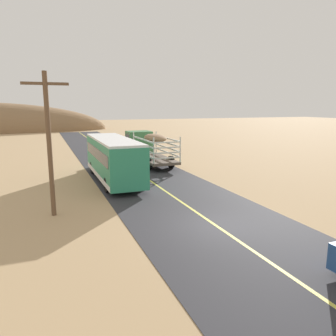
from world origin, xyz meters
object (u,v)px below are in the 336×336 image
(car_far, at_px, (115,146))
(power_pole_near, at_px, (49,140))
(livestock_truck, at_px, (145,144))
(bus, at_px, (113,158))

(car_far, height_order, power_pole_near, power_pole_near)
(livestock_truck, relative_size, bus, 0.97)
(livestock_truck, relative_size, car_far, 2.20)
(livestock_truck, distance_m, power_pole_near, 17.34)
(bus, bearing_deg, livestock_truck, 57.82)
(power_pole_near, bearing_deg, car_far, 70.30)
(livestock_truck, height_order, bus, bus)
(bus, xyz_separation_m, power_pole_near, (-4.56, -6.68, 2.17))
(power_pole_near, bearing_deg, bus, 55.68)
(car_far, relative_size, power_pole_near, 0.61)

